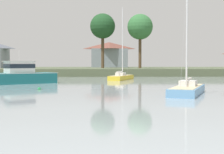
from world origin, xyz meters
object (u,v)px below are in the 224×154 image
object	(u,v)px
sailboat_yellow	(121,78)
mooring_buoy_green	(39,89)
cruiser_teal	(13,79)
sailboat_skyblue	(187,92)

from	to	relation	value
sailboat_yellow	mooring_buoy_green	xyz separation A→B (m)	(-9.62, -19.54, -0.19)
cruiser_teal	mooring_buoy_green	size ratio (longest dim) A/B	26.85
cruiser_teal	sailboat_yellow	world-z (taller)	sailboat_yellow
mooring_buoy_green	sailboat_yellow	bearing A→B (deg)	63.78
sailboat_skyblue	sailboat_yellow	world-z (taller)	sailboat_yellow
sailboat_yellow	mooring_buoy_green	bearing A→B (deg)	-116.22
sailboat_skyblue	sailboat_yellow	size ratio (longest dim) A/B	0.84
cruiser_teal	sailboat_skyblue	size ratio (longest dim) A/B	1.01
cruiser_teal	sailboat_skyblue	distance (m)	23.61
cruiser_teal	sailboat_yellow	bearing A→B (deg)	34.57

